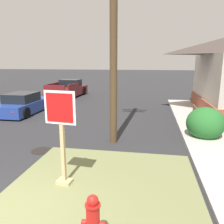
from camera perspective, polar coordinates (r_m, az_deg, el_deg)
grass_corner_patch at (r=5.78m, az=-2.42°, el=-19.16°), size 4.63×4.74×0.08m
sidewalk_strip at (r=10.03m, az=23.58°, el=-5.99°), size 2.20×17.78×0.12m
fire_hydrant at (r=4.05m, az=-4.80°, el=-26.25°), size 0.38×0.34×0.97m
stop_sign at (r=5.62m, az=-12.46°, el=-6.53°), size 0.79×0.32×2.35m
manhole_cover at (r=8.46m, az=-17.32°, el=-9.26°), size 0.70×0.70×0.02m
parked_sedan_blue at (r=14.68m, az=-21.33°, el=1.82°), size 1.86×4.06×1.25m
pickup_truck_maroon at (r=20.39m, az=-11.03°, el=5.49°), size 2.28×5.17×1.48m
street_bench at (r=11.40m, az=20.87°, el=-0.83°), size 0.42×1.53×0.85m
utility_pole at (r=8.62m, az=0.40°, el=26.29°), size 1.57×0.28×9.81m
shrub_by_curb at (r=9.82m, az=22.42°, el=-2.65°), size 1.49×1.49×1.31m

